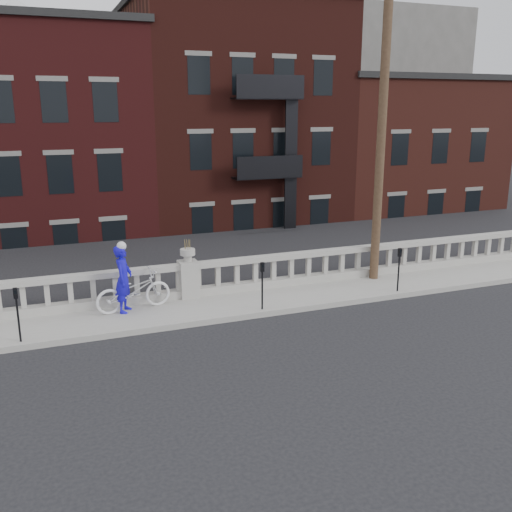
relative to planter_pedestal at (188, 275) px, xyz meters
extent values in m
plane|color=black|center=(0.00, -3.95, -0.83)|extent=(120.00, 120.00, 0.00)
cube|color=#9A988F|center=(0.00, -0.95, -0.76)|extent=(32.00, 2.20, 0.15)
cube|color=#9A988F|center=(0.00, 0.00, -0.56)|extent=(28.00, 0.34, 0.25)
cube|color=#9A988F|center=(0.00, 0.00, 0.27)|extent=(28.00, 0.34, 0.16)
cube|color=#9A988F|center=(0.00, 0.00, -0.13)|extent=(0.55, 0.55, 1.10)
cylinder|color=#9A988F|center=(0.00, 0.00, 0.52)|extent=(0.24, 0.24, 0.20)
cylinder|color=#9A988F|center=(0.00, 0.00, 0.70)|extent=(0.44, 0.44, 0.18)
cube|color=#605E59|center=(0.00, 0.35, -3.26)|extent=(36.00, 0.50, 5.15)
cube|color=black|center=(0.00, 22.00, -6.08)|extent=(80.00, 44.00, 0.50)
cube|color=#595651|center=(-2.00, 4.50, -3.83)|extent=(16.00, 7.00, 4.00)
cube|color=#595651|center=(22.00, 29.00, 3.17)|extent=(14.00, 14.00, 18.00)
cube|color=#481414|center=(-4.00, 16.00, 1.17)|extent=(10.00, 14.00, 14.00)
cube|color=black|center=(-4.00, 16.00, 8.32)|extent=(10.30, 14.30, 0.30)
cube|color=#3C1410|center=(6.00, 16.00, 1.92)|extent=(10.00, 14.00, 15.50)
cube|color=black|center=(6.00, 16.00, 9.82)|extent=(10.30, 14.30, 0.30)
cube|color=#522018|center=(16.00, 16.00, 0.17)|extent=(10.00, 14.00, 12.00)
cube|color=black|center=(16.00, 16.00, 6.32)|extent=(10.30, 14.30, 0.30)
cylinder|color=#422D1E|center=(6.20, -0.35, 4.32)|extent=(0.28, 0.28, 10.00)
cylinder|color=black|center=(-4.66, -1.80, -0.13)|extent=(0.05, 0.05, 1.10)
cube|color=black|center=(-4.66, -1.80, 0.55)|extent=(0.10, 0.08, 0.26)
cube|color=black|center=(-4.66, -1.85, 0.59)|extent=(0.06, 0.01, 0.08)
cylinder|color=black|center=(1.64, -1.80, -0.13)|extent=(0.05, 0.05, 1.10)
cube|color=black|center=(1.64, -1.80, 0.55)|extent=(0.10, 0.08, 0.26)
cube|color=black|center=(1.64, -1.85, 0.59)|extent=(0.06, 0.01, 0.08)
cylinder|color=black|center=(6.13, -1.80, -0.13)|extent=(0.05, 0.05, 1.10)
cube|color=black|center=(6.13, -1.80, 0.55)|extent=(0.10, 0.08, 0.26)
cube|color=black|center=(6.13, -1.85, 0.59)|extent=(0.06, 0.01, 0.08)
imported|color=white|center=(-1.71, -0.54, -0.12)|extent=(2.22, 1.09, 1.12)
imported|color=#160DC3|center=(-1.97, -0.59, 0.26)|extent=(0.69, 0.81, 1.88)
camera|label=1|loc=(-3.96, -15.81, 4.84)|focal=40.00mm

